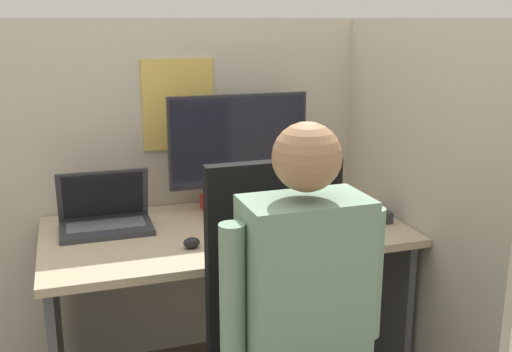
# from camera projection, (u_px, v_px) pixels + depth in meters

# --- Properties ---
(cubicle_panel_back) EXTENTS (1.89, 0.05, 1.50)m
(cubicle_panel_back) POSITION_uv_depth(u_px,v_px,m) (203.00, 190.00, 2.69)
(cubicle_panel_back) COLOR #B7AD99
(cubicle_panel_back) RESTS_ON ground
(cubicle_panel_right) EXTENTS (0.04, 1.37, 1.50)m
(cubicle_panel_right) POSITION_uv_depth(u_px,v_px,m) (398.00, 205.00, 2.48)
(cubicle_panel_right) COLOR #B7AD99
(cubicle_panel_right) RESTS_ON ground
(desk) EXTENTS (1.39, 0.72, 0.70)m
(desk) POSITION_uv_depth(u_px,v_px,m) (226.00, 269.00, 2.39)
(desk) COLOR tan
(desk) RESTS_ON ground
(paper_box) EXTENTS (0.29, 0.21, 0.06)m
(paper_box) POSITION_uv_depth(u_px,v_px,m) (239.00, 204.00, 2.55)
(paper_box) COLOR red
(paper_box) RESTS_ON desk
(monitor) EXTENTS (0.59, 0.19, 0.44)m
(monitor) POSITION_uv_depth(u_px,v_px,m) (239.00, 145.00, 2.48)
(monitor) COLOR #232328
(monitor) RESTS_ON paper_box
(laptop) EXTENTS (0.35, 0.22, 0.23)m
(laptop) POSITION_uv_depth(u_px,v_px,m) (105.00, 218.00, 2.32)
(laptop) COLOR #2D2D33
(laptop) RESTS_ON desk
(mouse) EXTENTS (0.06, 0.04, 0.04)m
(mouse) POSITION_uv_depth(u_px,v_px,m) (192.00, 243.00, 2.13)
(mouse) COLOR black
(mouse) RESTS_ON desk
(stapler) EXTENTS (0.04, 0.16, 0.05)m
(stapler) POSITION_uv_depth(u_px,v_px,m) (379.00, 213.00, 2.45)
(stapler) COLOR #2D2D33
(stapler) RESTS_ON desk
(carrot_toy) EXTENTS (0.04, 0.12, 0.04)m
(carrot_toy) POSITION_uv_depth(u_px,v_px,m) (258.00, 239.00, 2.17)
(carrot_toy) COLOR orange
(carrot_toy) RESTS_ON desk
(office_chair) EXTENTS (0.52, 0.56, 1.08)m
(office_chair) POSITION_uv_depth(u_px,v_px,m) (289.00, 348.00, 1.81)
(office_chair) COLOR black
(office_chair) RESTS_ON ground
(person) EXTENTS (0.48, 0.43, 1.24)m
(person) POSITION_uv_depth(u_px,v_px,m) (311.00, 319.00, 1.61)
(person) COLOR #282D4C
(person) RESTS_ON ground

